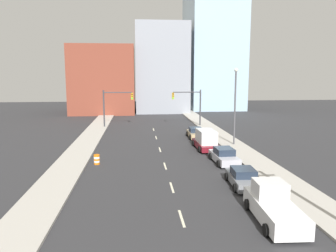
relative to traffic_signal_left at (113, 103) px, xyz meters
The scene contains 20 objects.
sidewalk_left 6.06m from the traffic_signal_left, 122.80° to the left, with size 3.14×97.26×0.18m.
sidewalk_right 16.46m from the traffic_signal_left, 14.05° to the left, with size 3.14×97.26×0.18m.
lane_stripe_at_9m 36.21m from the traffic_signal_left, 79.59° to the right, with size 0.16×2.40×0.01m, color beige.
lane_stripe_at_15m 30.86m from the traffic_signal_left, 77.73° to the right, with size 0.16×2.40×0.01m, color beige.
lane_stripe_at_21m 25.07m from the traffic_signal_left, 74.77° to the right, with size 0.16×2.40×0.01m, color beige.
lane_stripe_at_28m 18.59m from the traffic_signal_left, 69.01° to the right, with size 0.16×2.40×0.01m, color beige.
lane_stripe_at_35m 12.22m from the traffic_signal_left, 55.71° to the right, with size 0.16×2.40×0.01m, color beige.
lane_stripe_at_42m 8.13m from the traffic_signal_left, 23.15° to the right, with size 0.16×2.40×0.01m, color beige.
building_brick_left 24.13m from the traffic_signal_left, 98.56° to the left, with size 14.00×16.00×14.96m.
building_office_center 29.91m from the traffic_signal_left, 70.54° to the left, with size 12.00×20.00×20.10m.
building_glass_right 42.90m from the traffic_signal_left, 53.22° to the left, with size 13.00×20.00×41.60m.
traffic_signal_left is the anchor object (origin of this frame).
traffic_signal_right 13.06m from the traffic_signal_left, ahead, with size 4.88×0.35×6.13m.
traffic_barrel 22.93m from the traffic_signal_left, 89.97° to the right, with size 0.56×0.56×0.95m.
street_lamp 22.11m from the traffic_signal_left, 44.86° to the right, with size 0.44×0.44×9.32m.
pickup_truck_white 38.15m from the traffic_signal_left, 71.88° to the right, with size 2.54×5.73×2.17m.
sedan_gray 32.56m from the traffic_signal_left, 68.21° to the right, with size 2.33×4.49×1.39m.
sedan_silver 26.58m from the traffic_signal_left, 62.13° to the right, with size 2.30×4.81×1.50m.
box_truck_maroon 21.13m from the traffic_signal_left, 55.66° to the right, with size 2.50×5.59×2.29m.
sedan_tan 16.05m from the traffic_signal_left, 40.84° to the right, with size 2.21×4.64×1.43m.
Camera 1 is at (-2.57, -8.98, 8.46)m, focal length 35.00 mm.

